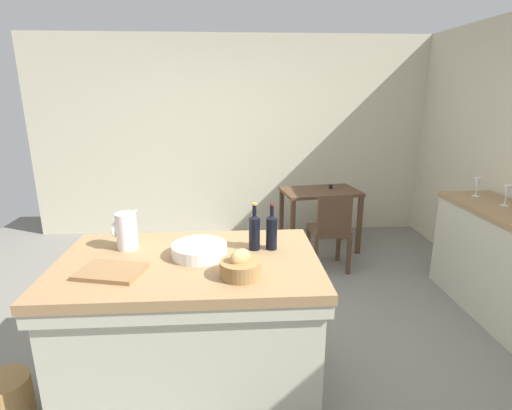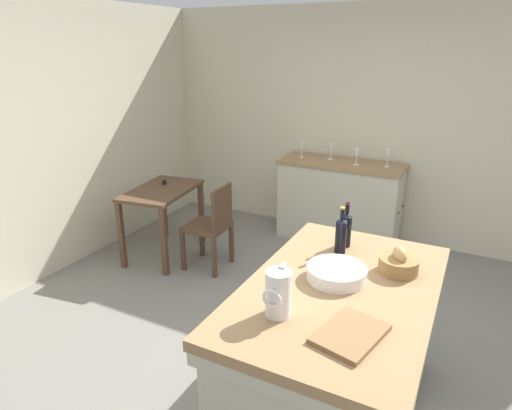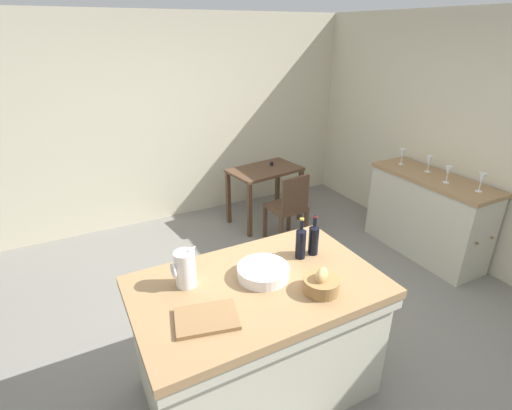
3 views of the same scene
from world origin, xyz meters
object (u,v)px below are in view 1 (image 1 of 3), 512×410
wash_bowl (199,250)px  wine_bottle_amber (254,231)px  writing_desk (320,200)px  cutting_board (111,271)px  island_table (192,321)px  wine_bottle_dark (272,231)px  pitcher (126,231)px  wine_glass_middle (507,192)px  bread_basket (240,267)px  wicker_hamper (7,398)px  wooden_chair (330,229)px  wine_glass_right (477,183)px  side_cabinet (500,262)px

wash_bowl → wine_bottle_amber: bearing=14.0°
writing_desk → cutting_board: 3.07m
island_table → wine_bottle_dark: size_ratio=5.19×
pitcher → cutting_board: (-0.00, -0.37, -0.11)m
wine_glass_middle → bread_basket: bearing=-153.2°
island_table → pitcher: pitcher is taller
bread_basket → cutting_board: (-0.72, 0.08, -0.04)m
wicker_hamper → wooden_chair: bearing=38.2°
bread_basket → wine_glass_right: (2.27, 1.51, 0.09)m
side_cabinet → pitcher: bearing=-168.9°
wash_bowl → wine_bottle_dark: wine_bottle_dark is taller
wooden_chair → wash_bowl: (-1.25, -1.66, 0.48)m
side_cabinet → bread_basket: 2.55m
wicker_hamper → wine_glass_middle: bearing=16.8°
pitcher → wine_glass_right: bearing=19.6°
side_cabinet → writing_desk: side_cabinet is taller
bread_basket → wine_glass_middle: size_ratio=1.25×
wicker_hamper → wine_bottle_amber: bearing=12.3°
side_cabinet → wine_bottle_amber: 2.34m
writing_desk → bread_basket: bread_basket is taller
bread_basket → wicker_hamper: size_ratio=0.79×
wine_bottle_dark → wine_glass_middle: (2.12, 0.80, 0.02)m
island_table → side_cabinet: bearing=16.9°
island_table → wine_bottle_dark: wine_bottle_dark is taller
writing_desk → wine_glass_right: 1.70m
writing_desk → bread_basket: size_ratio=4.27×
island_table → wine_glass_middle: 2.86m
wooden_chair → wash_bowl: 2.13m
cutting_board → wine_glass_middle: (3.05, 1.10, 0.13)m
pitcher → bread_basket: (0.72, -0.44, -0.07)m
side_cabinet → wooden_chair: bearing=144.0°
side_cabinet → cutting_board: cutting_board is taller
side_cabinet → cutting_board: size_ratio=4.02×
island_table → writing_desk: (1.34, 2.33, 0.13)m
writing_desk → wash_bowl: (-1.27, -2.28, 0.33)m
island_table → wine_glass_right: 2.93m
wine_bottle_dark → wine_bottle_amber: wine_bottle_amber is taller
side_cabinet → wine_bottle_dark: bearing=-162.5°
wine_glass_right → wicker_hamper: 4.06m
bread_basket → cutting_board: 0.73m
bread_basket → cutting_board: size_ratio=0.66×
bread_basket → wicker_hamper: bread_basket is taller
cutting_board → wine_glass_middle: wine_glass_middle is taller
side_cabinet → writing_desk: size_ratio=1.44×
bread_basket → wash_bowl: bearing=129.6°
writing_desk → wine_bottle_dark: bearing=-110.5°
side_cabinet → wine_bottle_dark: size_ratio=4.58×
island_table → wooden_chair: 2.15m
wine_bottle_dark → wine_glass_middle: wine_bottle_dark is taller
wash_bowl → wine_glass_right: wine_glass_right is taller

